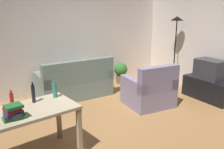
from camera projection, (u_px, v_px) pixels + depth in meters
name	position (u px, v px, depth m)	size (l,w,h in m)	color
ground_plane	(122.00, 121.00, 4.54)	(5.20, 4.40, 0.02)	#9E7042
wall_rear	(72.00, 36.00, 5.96)	(5.20, 0.10, 2.70)	silver
wall_right	(217.00, 38.00, 5.50)	(0.10, 4.40, 2.70)	beige
couch	(75.00, 84.00, 5.63)	(1.66, 0.84, 0.92)	slate
tv_stand	(208.00, 89.00, 5.50)	(0.44, 1.10, 0.48)	black
tv	(210.00, 69.00, 5.38)	(0.41, 0.60, 0.44)	#2D2D33
torchiere_lamp	(176.00, 33.00, 6.05)	(0.32, 0.32, 1.81)	black
desk	(30.00, 117.00, 3.19)	(1.27, 0.84, 0.76)	#C6B28E
potted_plant	(121.00, 71.00, 6.64)	(0.36, 0.36, 0.57)	brown
armchair	(150.00, 91.00, 5.12)	(0.98, 0.92, 0.92)	gray
bottle_red	(12.00, 100.00, 3.16)	(0.05, 0.05, 0.25)	#AD2323
bottle_dark	(33.00, 93.00, 3.35)	(0.05, 0.05, 0.29)	black
bottle_tall	(55.00, 90.00, 3.54)	(0.06, 0.06, 0.25)	teal
book_stack	(13.00, 112.00, 2.85)	(0.26, 0.20, 0.18)	#236B33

